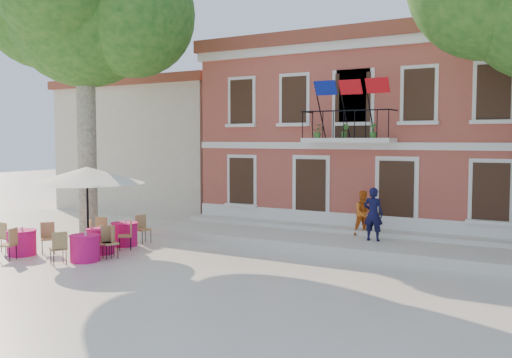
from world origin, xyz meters
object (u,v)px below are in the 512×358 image
(cafe_table_2, at_px, (22,241))
(cafe_table_1, at_px, (85,247))
(cafe_table_0, at_px, (101,240))
(cafe_table_3, at_px, (125,233))
(patio_umbrella, at_px, (87,175))
(pedestrian_orange, at_px, (364,213))
(pedestrian_navy, at_px, (373,214))
(plane_tree_west, at_px, (84,11))

(cafe_table_2, bearing_deg, cafe_table_1, 8.52)
(cafe_table_0, distance_m, cafe_table_3, 1.38)
(patio_umbrella, height_order, pedestrian_orange, patio_umbrella)
(patio_umbrella, height_order, cafe_table_0, patio_umbrella)
(cafe_table_2, bearing_deg, cafe_table_0, 36.73)
(pedestrian_navy, bearing_deg, patio_umbrella, 28.68)
(cafe_table_1, bearing_deg, plane_tree_west, 135.70)
(plane_tree_west, distance_m, cafe_table_0, 8.63)
(cafe_table_1, xyz_separation_m, cafe_table_3, (-0.74, 2.40, 0.01))
(plane_tree_west, bearing_deg, pedestrian_orange, 19.46)
(pedestrian_navy, bearing_deg, pedestrian_orange, -57.40)
(pedestrian_navy, height_order, cafe_table_0, pedestrian_navy)
(patio_umbrella, height_order, cafe_table_3, patio_umbrella)
(cafe_table_0, relative_size, cafe_table_1, 0.95)
(cafe_table_2, distance_m, cafe_table_3, 3.18)
(cafe_table_3, bearing_deg, plane_tree_west, 160.06)
(patio_umbrella, bearing_deg, pedestrian_orange, 38.36)
(plane_tree_west, distance_m, cafe_table_3, 8.25)
(cafe_table_1, bearing_deg, cafe_table_0, 113.40)
(cafe_table_2, xyz_separation_m, cafe_table_3, (1.60, 2.75, 0.00))
(patio_umbrella, distance_m, cafe_table_2, 2.77)
(plane_tree_west, bearing_deg, cafe_table_0, -37.75)
(plane_tree_west, xyz_separation_m, patio_umbrella, (2.40, -2.26, -5.75))
(pedestrian_navy, bearing_deg, cafe_table_0, 31.37)
(pedestrian_orange, xyz_separation_m, cafe_table_2, (-8.34, -7.10, -0.62))
(cafe_table_0, height_order, cafe_table_1, same)
(plane_tree_west, relative_size, cafe_table_0, 6.10)
(pedestrian_orange, distance_m, cafe_table_2, 10.97)
(pedestrian_navy, relative_size, cafe_table_3, 0.94)
(cafe_table_1, bearing_deg, cafe_table_2, -171.48)
(plane_tree_west, xyz_separation_m, cafe_table_3, (2.74, -0.99, -7.72))
(plane_tree_west, xyz_separation_m, pedestrian_orange, (9.48, 3.35, -7.10))
(pedestrian_navy, relative_size, cafe_table_0, 0.94)
(plane_tree_west, relative_size, pedestrian_orange, 7.36)
(patio_umbrella, height_order, cafe_table_1, patio_umbrella)
(cafe_table_0, distance_m, cafe_table_2, 2.35)
(cafe_table_0, height_order, cafe_table_2, same)
(plane_tree_west, bearing_deg, pedestrian_navy, 13.86)
(plane_tree_west, relative_size, cafe_table_2, 5.96)
(pedestrian_orange, bearing_deg, plane_tree_west, 159.35)
(pedestrian_navy, distance_m, cafe_table_2, 10.94)
(pedestrian_navy, height_order, cafe_table_2, pedestrian_navy)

